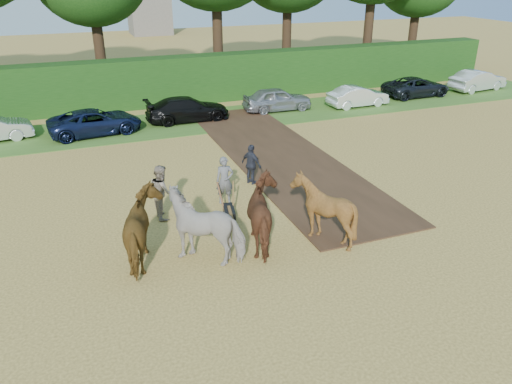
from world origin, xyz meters
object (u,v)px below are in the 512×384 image
spectator_near (162,192)px  plough_team (238,218)px  parked_cars (232,106)px  spectator_far (251,164)px

spectator_near → plough_team: (1.78, -3.08, 0.10)m
spectator_near → parked_cars: 13.06m
spectator_near → parked_cars: size_ratio=0.05×
spectator_far → parked_cars: bearing=-42.5°
spectator_near → plough_team: plough_team is taller
spectator_near → spectator_far: (4.01, 1.67, -0.14)m
spectator_near → spectator_far: bearing=-67.8°
plough_team → parked_cars: (4.66, 14.43, -0.40)m
plough_team → parked_cars: 15.17m
spectator_near → spectator_far: 4.35m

